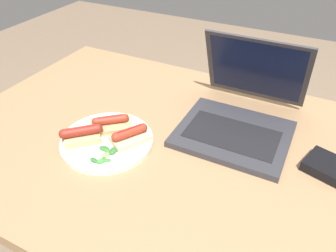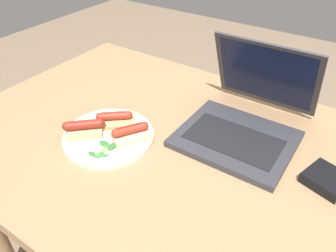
{
  "view_description": "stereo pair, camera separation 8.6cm",
  "coord_description": "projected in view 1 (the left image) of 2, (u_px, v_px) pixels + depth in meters",
  "views": [
    {
      "loc": [
        0.23,
        -0.63,
        1.28
      ],
      "look_at": [
        -0.09,
        -0.01,
        0.77
      ],
      "focal_mm": 35.0,
      "sensor_mm": 36.0,
      "label": 1
    },
    {
      "loc": [
        0.3,
        -0.59,
        1.28
      ],
      "look_at": [
        -0.09,
        -0.01,
        0.77
      ],
      "focal_mm": 35.0,
      "sensor_mm": 36.0,
      "label": 2
    }
  ],
  "objects": [
    {
      "name": "plate",
      "position": [
        107.0,
        140.0,
        0.89
      ],
      "size": [
        0.25,
        0.25,
        0.02
      ],
      "color": "silver",
      "rests_on": "desk"
    },
    {
      "name": "external_drive",
      "position": [
        326.0,
        166.0,
        0.81
      ],
      "size": [
        0.11,
        0.11,
        0.03
      ],
      "rotation": [
        0.0,
        0.0,
        -0.29
      ],
      "color": "black",
      "rests_on": "desk"
    },
    {
      "name": "sausage_toast_right",
      "position": [
        82.0,
        135.0,
        0.87
      ],
      "size": [
        0.11,
        0.11,
        0.05
      ],
      "rotation": [
        0.0,
        0.0,
        3.9
      ],
      "color": "tan",
      "rests_on": "plate"
    },
    {
      "name": "laptop",
      "position": [
        240.0,
        115.0,
        0.93
      ],
      "size": [
        0.3,
        0.35,
        0.24
      ],
      "color": "#2D2D33",
      "rests_on": "desk"
    },
    {
      "name": "sausage_toast_middle",
      "position": [
        130.0,
        136.0,
        0.87
      ],
      "size": [
        0.11,
        0.12,
        0.04
      ],
      "rotation": [
        0.0,
        0.0,
        1.02
      ],
      "color": "#D6B784",
      "rests_on": "plate"
    },
    {
      "name": "salad_pile",
      "position": [
        105.0,
        154.0,
        0.83
      ],
      "size": [
        0.06,
        0.08,
        0.01
      ],
      "color": "#2D662D",
      "rests_on": "plate"
    },
    {
      "name": "desk",
      "position": [
        197.0,
        171.0,
        0.92
      ],
      "size": [
        1.44,
        0.86,
        0.71
      ],
      "color": "#93704C",
      "rests_on": "ground_plane"
    },
    {
      "name": "sausage_toast_left",
      "position": [
        111.0,
        123.0,
        0.92
      ],
      "size": [
        0.14,
        0.13,
        0.04
      ],
      "rotation": [
        0.0,
        0.0,
        3.84
      ],
      "color": "tan",
      "rests_on": "plate"
    }
  ]
}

